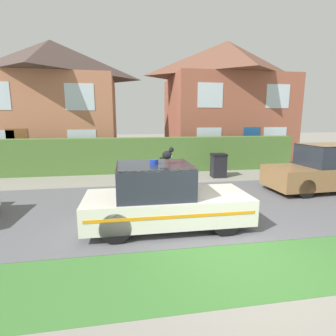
# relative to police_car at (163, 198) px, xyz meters

# --- Properties ---
(ground_plane) EXTENTS (80.00, 80.00, 0.00)m
(ground_plane) POSITION_rel_police_car_xyz_m (1.32, -1.81, -0.71)
(ground_plane) COLOR gray
(road_strip) EXTENTS (28.00, 5.25, 0.01)m
(road_strip) POSITION_rel_police_car_xyz_m (1.32, 1.46, -0.70)
(road_strip) COLOR #5B5B60
(road_strip) RESTS_ON ground
(lawn_verge) EXTENTS (28.00, 1.75, 0.01)m
(lawn_verge) POSITION_rel_police_car_xyz_m (1.32, -2.04, -0.71)
(lawn_verge) COLOR #3D7533
(lawn_verge) RESTS_ON ground
(garden_hedge) EXTENTS (15.21, 0.73, 1.67)m
(garden_hedge) POSITION_rel_police_car_xyz_m (0.10, 6.73, 0.13)
(garden_hedge) COLOR #4C7233
(garden_hedge) RESTS_ON ground
(police_car) EXTENTS (3.88, 1.63, 1.64)m
(police_car) POSITION_rel_police_car_xyz_m (0.00, 0.00, 0.00)
(police_car) COLOR black
(police_car) RESTS_ON road_strip
(cat) EXTENTS (0.31, 0.23, 0.29)m
(cat) POSITION_rel_police_car_xyz_m (0.11, -0.02, 1.06)
(cat) COLOR black
(cat) RESTS_ON police_car
(neighbour_car_far) EXTENTS (4.14, 1.74, 1.67)m
(neighbour_car_far) POSITION_rel_police_car_xyz_m (6.28, 2.24, 0.09)
(neighbour_car_far) COLOR black
(neighbour_car_far) RESTS_ON road_strip
(house_left) EXTENTS (7.35, 6.37, 7.00)m
(house_left) POSITION_rel_police_car_xyz_m (-4.88, 10.97, 2.86)
(house_left) COLOR #A86B4C
(house_left) RESTS_ON ground
(house_right) EXTENTS (7.52, 5.84, 7.36)m
(house_right) POSITION_rel_police_car_xyz_m (5.73, 10.75, 3.04)
(house_right) COLOR #93513D
(house_right) RESTS_ON ground
(wheelie_bin) EXTENTS (0.65, 0.60, 1.05)m
(wheelie_bin) POSITION_rel_police_car_xyz_m (3.25, 5.02, -0.18)
(wheelie_bin) COLOR black
(wheelie_bin) RESTS_ON ground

